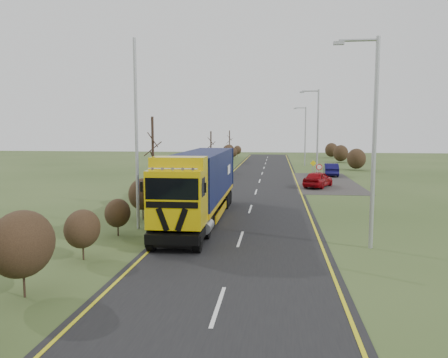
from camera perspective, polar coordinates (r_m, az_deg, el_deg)
ground at (r=24.78m, az=2.91°, el=-5.62°), size 160.00×160.00×0.00m
road at (r=34.61m, az=4.04°, el=-2.18°), size 8.00×120.00×0.02m
layby at (r=44.75m, az=13.02°, el=-0.39°), size 6.00×18.00×0.02m
lane_markings at (r=34.31m, az=4.02°, el=-2.22°), size 7.52×116.00×0.01m
hedgerow at (r=33.17m, az=-6.52°, el=0.22°), size 2.24×102.04×6.05m
lorry at (r=24.76m, az=-3.08°, el=-0.31°), size 2.80×14.36×4.00m
car_red_hatchback at (r=40.42m, az=12.18°, el=-0.04°), size 3.29×4.68×1.48m
car_blue_sedan at (r=51.02m, az=13.78°, el=1.20°), size 1.71×4.40×1.43m
streetlight_near at (r=19.75m, az=18.76°, el=5.58°), size 1.93×0.18×9.05m
streetlight_mid at (r=45.11m, az=11.99°, el=6.14°), size 1.96×0.18×9.22m
streetlight_far at (r=64.63m, az=10.48°, el=5.85°), size 1.82×0.18×8.53m
left_pole at (r=22.93m, az=-11.37°, el=5.59°), size 0.16×0.16×9.76m
speed_sign at (r=41.21m, az=12.32°, el=1.03°), size 0.57×0.10×2.07m
warning_board at (r=50.16m, az=11.57°, el=1.61°), size 0.70×0.11×1.82m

